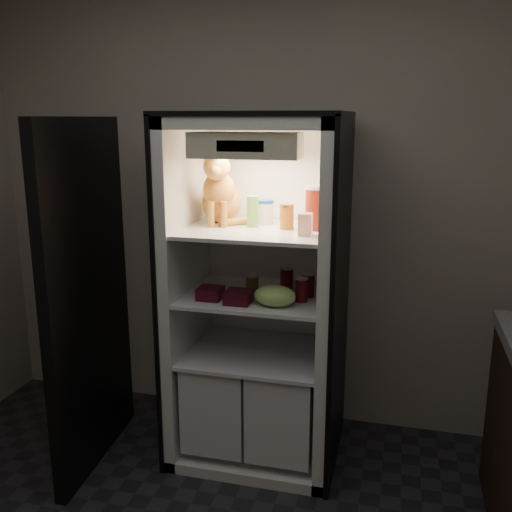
{
  "coord_description": "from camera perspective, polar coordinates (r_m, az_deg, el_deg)",
  "views": [
    {
      "loc": [
        0.72,
        -1.48,
        1.85
      ],
      "look_at": [
        -0.0,
        1.32,
        1.14
      ],
      "focal_mm": 40.0,
      "sensor_mm": 36.0,
      "label": 1
    }
  ],
  "objects": [
    {
      "name": "pepper_jar",
      "position": [
        2.91,
        6.23,
        4.84
      ],
      "size": [
        0.13,
        0.13,
        0.22
      ],
      "color": "#A32C15",
      "rests_on": "refrigerator"
    },
    {
      "name": "berry_box_right",
      "position": [
        2.86,
        -1.77,
        -4.11
      ],
      "size": [
        0.13,
        0.13,
        0.06
      ],
      "primitive_type": "cube",
      "color": "#450B13",
      "rests_on": "refrigerator"
    },
    {
      "name": "salsa_jar",
      "position": [
        2.91,
        3.09,
        3.96
      ],
      "size": [
        0.07,
        0.07,
        0.13
      ],
      "color": "maroon",
      "rests_on": "refrigerator"
    },
    {
      "name": "parmesan_shaker",
      "position": [
        2.97,
        -0.34,
        4.5
      ],
      "size": [
        0.06,
        0.06,
        0.16
      ],
      "color": "green",
      "rests_on": "refrigerator"
    },
    {
      "name": "soda_can_b",
      "position": [
        2.96,
        5.24,
        -2.94
      ],
      "size": [
        0.07,
        0.07,
        0.12
      ],
      "color": "black",
      "rests_on": "refrigerator"
    },
    {
      "name": "soda_can_a",
      "position": [
        3.05,
        3.08,
        -2.36
      ],
      "size": [
        0.07,
        0.07,
        0.13
      ],
      "color": "black",
      "rests_on": "refrigerator"
    },
    {
      "name": "tabby_cat",
      "position": [
        3.06,
        -3.56,
        6.15
      ],
      "size": [
        0.37,
        0.41,
        0.42
      ],
      "rotation": [
        0.0,
        0.0,
        0.18
      ],
      "color": "#B95817",
      "rests_on": "refrigerator"
    },
    {
      "name": "soda_can_c",
      "position": [
        2.88,
        4.59,
        -3.38
      ],
      "size": [
        0.07,
        0.07,
        0.12
      ],
      "color": "black",
      "rests_on": "refrigerator"
    },
    {
      "name": "berry_box_left",
      "position": [
        2.93,
        -4.59,
        -3.73
      ],
      "size": [
        0.12,
        0.12,
        0.06
      ],
      "primitive_type": "cube",
      "color": "#450B13",
      "rests_on": "refrigerator"
    },
    {
      "name": "fridge_door",
      "position": [
        3.12,
        -16.49,
        -4.26
      ],
      "size": [
        0.13,
        0.87,
        1.85
      ],
      "rotation": [
        0.0,
        0.0,
        0.08
      ],
      "color": "black",
      "rests_on": "floor"
    },
    {
      "name": "refrigerator",
      "position": [
        3.13,
        0.34,
        -5.98
      ],
      "size": [
        0.9,
        0.72,
        1.88
      ],
      "color": "white",
      "rests_on": "floor"
    },
    {
      "name": "room_shell",
      "position": [
        1.66,
        -11.43,
        5.59
      ],
      "size": [
        3.6,
        3.6,
        3.6
      ],
      "color": "white",
      "rests_on": "floor"
    },
    {
      "name": "cream_carton",
      "position": [
        2.76,
        4.96,
        3.17
      ],
      "size": [
        0.06,
        0.06,
        0.11
      ],
      "primitive_type": "cube",
      "color": "white",
      "rests_on": "refrigerator"
    },
    {
      "name": "condiment_jar",
      "position": [
        3.04,
        -0.37,
        -2.71
      ],
      "size": [
        0.07,
        0.07,
        0.09
      ],
      "color": "brown",
      "rests_on": "refrigerator"
    },
    {
      "name": "grape_bag",
      "position": [
        2.81,
        1.91,
        -4.0
      ],
      "size": [
        0.21,
        0.15,
        0.1
      ],
      "primitive_type": "ellipsoid",
      "color": "#8AC45B",
      "rests_on": "refrigerator"
    },
    {
      "name": "mayo_tub",
      "position": [
        3.05,
        0.9,
        4.45
      ],
      "size": [
        0.09,
        0.09,
        0.13
      ],
      "color": "white",
      "rests_on": "refrigerator"
    }
  ]
}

